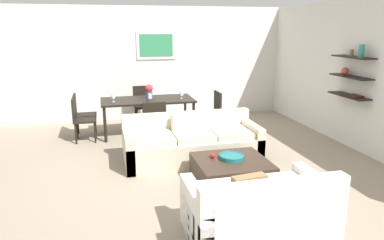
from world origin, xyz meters
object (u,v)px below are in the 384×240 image
(apple_on_coffee_table, at_px, (213,156))
(dining_table, at_px, (148,102))
(dining_chair_head, at_px, (143,102))
(dining_chair_right_near, at_px, (213,109))
(wine_glass_left_near, at_px, (113,97))
(decorative_bowl, at_px, (232,157))
(wine_glass_right_near, at_px, (181,94))
(dining_chair_left_near, at_px, (80,117))
(coffee_table, at_px, (231,172))
(dining_chair_foot, at_px, (154,121))
(wine_glass_foot, at_px, (150,97))
(dining_chair_left_far, at_px, (81,112))
(loveseat_white, at_px, (259,210))
(sofa_beige, at_px, (191,144))
(centerpiece_vase, at_px, (149,91))

(apple_on_coffee_table, height_order, dining_table, dining_table)
(dining_table, distance_m, dining_chair_head, 0.88)
(dining_chair_right_near, xyz_separation_m, wine_glass_left_near, (-2.07, 0.09, 0.35))
(decorative_bowl, distance_m, wine_glass_right_near, 2.76)
(apple_on_coffee_table, relative_size, dining_chair_left_near, 0.09)
(coffee_table, relative_size, dining_chair_foot, 1.16)
(dining_table, height_order, wine_glass_foot, wine_glass_foot)
(dining_table, distance_m, dining_chair_left_far, 1.39)
(dining_chair_right_near, bearing_deg, decorative_bowl, -101.31)
(dining_chair_foot, relative_size, wine_glass_left_near, 5.95)
(decorative_bowl, height_order, dining_chair_right_near, dining_chair_right_near)
(apple_on_coffee_table, height_order, dining_chair_left_far, dining_chair_left_far)
(coffee_table, xyz_separation_m, dining_chair_right_near, (0.54, 2.67, 0.31))
(dining_chair_left_near, relative_size, wine_glass_foot, 4.83)
(coffee_table, height_order, dining_chair_head, dining_chair_head)
(coffee_table, height_order, dining_chair_foot, dining_chair_foot)
(loveseat_white, bearing_deg, apple_on_coffee_table, 93.34)
(sofa_beige, height_order, wine_glass_right_near, wine_glass_right_near)
(dining_chair_foot, height_order, wine_glass_foot, wine_glass_foot)
(loveseat_white, bearing_deg, wine_glass_foot, 100.06)
(centerpiece_vase, bearing_deg, wine_glass_right_near, -13.87)
(dining_table, bearing_deg, apple_on_coffee_table, -77.89)
(dining_chair_head, height_order, wine_glass_left_near, wine_glass_left_near)
(coffee_table, bearing_deg, dining_chair_right_near, 78.64)
(sofa_beige, relative_size, decorative_bowl, 6.30)
(wine_glass_left_near, bearing_deg, coffee_table, -61.02)
(dining_chair_right_near, distance_m, wine_glass_left_near, 2.10)
(dining_chair_head, distance_m, wine_glass_foot, 1.31)
(dining_chair_left_far, height_order, dining_chair_head, same)
(wine_glass_left_near, xyz_separation_m, centerpiece_vase, (0.75, 0.16, 0.06))
(dining_chair_right_near, bearing_deg, apple_on_coffee_table, -107.11)
(coffee_table, bearing_deg, apple_on_coffee_table, 149.38)
(loveseat_white, xyz_separation_m, dining_chair_foot, (-0.67, 3.31, 0.21))
(sofa_beige, bearing_deg, dining_chair_right_near, 61.39)
(loveseat_white, height_order, wine_glass_foot, wine_glass_foot)
(dining_chair_left_far, height_order, dining_chair_right_near, same)
(coffee_table, xyz_separation_m, wine_glass_left_near, (-1.53, 2.77, 0.66))
(decorative_bowl, bearing_deg, coffee_table, -104.54)
(coffee_table, xyz_separation_m, dining_chair_head, (-0.83, 3.74, 0.31))
(loveseat_white, bearing_deg, dining_chair_head, 97.59)
(dining_chair_left_far, height_order, wine_glass_foot, wine_glass_foot)
(wine_glass_right_near, bearing_deg, wine_glass_left_near, 180.00)
(decorative_bowl, distance_m, centerpiece_vase, 3.04)
(dining_chair_foot, xyz_separation_m, wine_glass_left_near, (-0.70, 0.75, 0.35))
(dining_chair_left_far, height_order, centerpiece_vase, centerpiece_vase)
(dining_table, xyz_separation_m, wine_glass_foot, (-0.00, -0.39, 0.20))
(loveseat_white, distance_m, dining_chair_right_near, 4.04)
(apple_on_coffee_table, xyz_separation_m, dining_chair_foot, (-0.59, 1.87, 0.09))
(dining_chair_head, bearing_deg, decorative_bowl, -77.21)
(sofa_beige, distance_m, dining_chair_right_near, 1.80)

